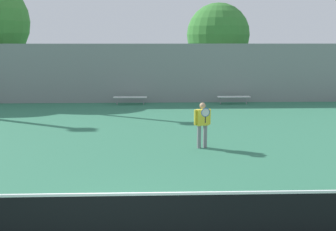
% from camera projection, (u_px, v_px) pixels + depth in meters
% --- Properties ---
extents(tennis_net, '(11.73, 0.09, 1.02)m').
position_uv_depth(tennis_net, '(119.00, 218.00, 7.27)').
color(tennis_net, black).
rests_on(tennis_net, ground_plane).
extents(tennis_player, '(0.60, 0.47, 1.62)m').
position_uv_depth(tennis_player, '(202.00, 122.00, 13.73)').
color(tennis_player, slate).
rests_on(tennis_player, ground_plane).
extents(bench_courtside_far, '(1.93, 0.40, 0.46)m').
position_uv_depth(bench_courtside_far, '(234.00, 97.00, 23.17)').
color(bench_courtside_far, white).
rests_on(bench_courtside_far, ground_plane).
extents(bench_adjacent_court, '(1.95, 0.40, 0.46)m').
position_uv_depth(bench_adjacent_court, '(130.00, 98.00, 22.97)').
color(bench_adjacent_court, white).
rests_on(bench_adjacent_court, ground_plane).
extents(back_fence, '(33.82, 0.06, 3.52)m').
position_uv_depth(back_fence, '(144.00, 74.00, 23.46)').
color(back_fence, gray).
rests_on(back_fence, ground_plane).
extents(tree_green_broad, '(4.13, 4.13, 6.14)m').
position_uv_depth(tree_green_broad, '(218.00, 35.00, 26.01)').
color(tree_green_broad, brown).
rests_on(tree_green_broad, ground_plane).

